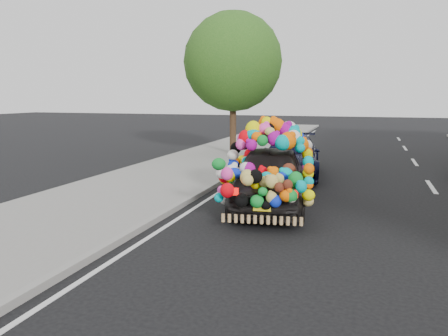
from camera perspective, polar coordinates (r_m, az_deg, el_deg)
name	(u,v)px	position (r m, az deg, el deg)	size (l,w,h in m)	color
ground	(273,223)	(9.18, 6.47, -7.11)	(100.00, 100.00, 0.00)	black
sidewalk	(95,204)	(10.84, -16.44, -4.54)	(4.00, 60.00, 0.12)	gray
kerb	(170,210)	(9.88, -7.04, -5.53)	(0.15, 60.00, 0.13)	gray
tree_near_sidewalk	(233,62)	(19.01, 1.20, 13.68)	(4.20, 4.20, 6.13)	#332114
plush_art_car	(270,162)	(10.35, 6.02, 0.73)	(2.63, 4.58, 2.06)	black
navy_sedan	(291,156)	(14.60, 8.78, 1.59)	(1.81, 4.46, 1.29)	black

